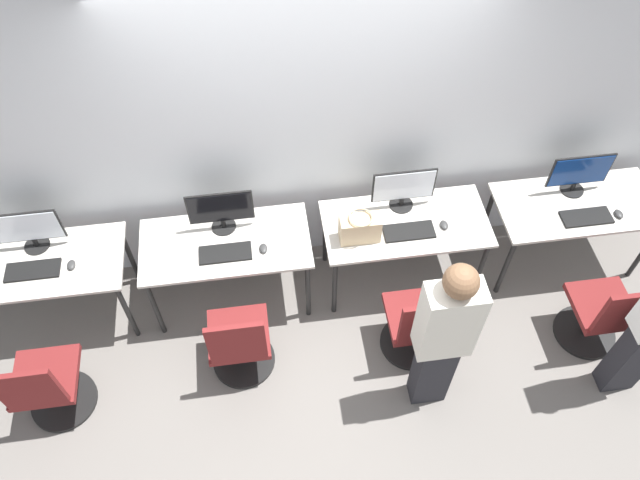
{
  "coord_description": "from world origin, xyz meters",
  "views": [
    {
      "loc": [
        -0.37,
        -2.55,
        4.43
      ],
      "look_at": [
        0.0,
        0.12,
        0.88
      ],
      "focal_mm": 35.0,
      "sensor_mm": 36.0,
      "label": 1
    }
  ],
  "objects": [
    {
      "name": "wall_back",
      "position": [
        0.0,
        0.75,
        1.4
      ],
      "size": [
        12.0,
        0.05,
        2.8
      ],
      "color": "silver",
      "rests_on": "ground_plane"
    },
    {
      "name": "handbag",
      "position": [
        0.31,
        0.22,
        0.84
      ],
      "size": [
        0.3,
        0.18,
        0.25
      ],
      "color": "tan",
      "rests_on": "desk_right"
    },
    {
      "name": "mouse_far_right",
      "position": [
        2.32,
        0.16,
        0.74
      ],
      "size": [
        0.06,
        0.09,
        0.03
      ],
      "color": "#333333",
      "rests_on": "desk_far_right"
    },
    {
      "name": "keyboard_left",
      "position": [
        -0.69,
        0.21,
        0.74
      ],
      "size": [
        0.38,
        0.16,
        0.02
      ],
      "color": "black",
      "rests_on": "desk_left"
    },
    {
      "name": "monitor_far_right",
      "position": [
        2.07,
        0.46,
        0.92
      ],
      "size": [
        0.49,
        0.18,
        0.37
      ],
      "color": "black",
      "rests_on": "desk_far_right"
    },
    {
      "name": "office_chair_left",
      "position": [
        -0.66,
        -0.36,
        0.36
      ],
      "size": [
        0.48,
        0.48,
        0.89
      ],
      "color": "black",
      "rests_on": "ground_plane"
    },
    {
      "name": "office_chair_far_right",
      "position": [
        2.06,
        -0.49,
        0.36
      ],
      "size": [
        0.48,
        0.48,
        0.89
      ],
      "color": "black",
      "rests_on": "ground_plane"
    },
    {
      "name": "keyboard_far_right",
      "position": [
        2.07,
        0.16,
        0.74
      ],
      "size": [
        0.38,
        0.16,
        0.02
      ],
      "color": "black",
      "rests_on": "desk_far_right"
    },
    {
      "name": "monitor_left",
      "position": [
        -0.69,
        0.47,
        0.92
      ],
      "size": [
        0.49,
        0.18,
        0.37
      ],
      "color": "black",
      "rests_on": "desk_left"
    },
    {
      "name": "monitor_right",
      "position": [
        0.69,
        0.49,
        0.92
      ],
      "size": [
        0.49,
        0.18,
        0.37
      ],
      "color": "black",
      "rests_on": "desk_right"
    },
    {
      "name": "ground_plane",
      "position": [
        0.0,
        0.0,
        0.0
      ],
      "size": [
        20.0,
        20.0,
        0.0
      ],
      "primitive_type": "plane",
      "color": "slate"
    },
    {
      "name": "office_chair_right",
      "position": [
        0.66,
        -0.39,
        0.36
      ],
      "size": [
        0.48,
        0.48,
        0.89
      ],
      "color": "black",
      "rests_on": "ground_plane"
    },
    {
      "name": "office_chair_far_left",
      "position": [
        -2.0,
        -0.51,
        0.36
      ],
      "size": [
        0.48,
        0.48,
        0.89
      ],
      "color": "black",
      "rests_on": "ground_plane"
    },
    {
      "name": "desk_left",
      "position": [
        -0.69,
        0.31,
        0.65
      ],
      "size": [
        1.27,
        0.62,
        0.73
      ],
      "color": "#BCB7AD",
      "rests_on": "ground_plane"
    },
    {
      "name": "mouse_far_left",
      "position": [
        -1.8,
        0.25,
        0.74
      ],
      "size": [
        0.06,
        0.09,
        0.03
      ],
      "color": "#333333",
      "rests_on": "desk_far_left"
    },
    {
      "name": "desk_far_left",
      "position": [
        -2.07,
        0.31,
        0.65
      ],
      "size": [
        1.27,
        0.62,
        0.73
      ],
      "color": "#BCB7AD",
      "rests_on": "ground_plane"
    },
    {
      "name": "desk_far_right",
      "position": [
        2.07,
        0.31,
        0.65
      ],
      "size": [
        1.27,
        0.62,
        0.73
      ],
      "color": "#BCB7AD",
      "rests_on": "ground_plane"
    },
    {
      "name": "keyboard_far_left",
      "position": [
        -2.07,
        0.24,
        0.74
      ],
      "size": [
        0.38,
        0.16,
        0.02
      ],
      "color": "black",
      "rests_on": "desk_far_left"
    },
    {
      "name": "person_right",
      "position": [
        0.68,
        -0.75,
        0.88
      ],
      "size": [
        0.36,
        0.21,
        1.62
      ],
      "color": "#232328",
      "rests_on": "ground_plane"
    },
    {
      "name": "desk_right",
      "position": [
        0.69,
        0.31,
        0.65
      ],
      "size": [
        1.27,
        0.62,
        0.73
      ],
      "color": "#BCB7AD",
      "rests_on": "ground_plane"
    },
    {
      "name": "mouse_left",
      "position": [
        -0.41,
        0.21,
        0.74
      ],
      "size": [
        0.06,
        0.09,
        0.03
      ],
      "color": "#333333",
      "rests_on": "desk_left"
    },
    {
      "name": "mouse_right",
      "position": [
        0.97,
        0.24,
        0.74
      ],
      "size": [
        0.06,
        0.09,
        0.03
      ],
      "color": "#333333",
      "rests_on": "desk_right"
    },
    {
      "name": "monitor_far_left",
      "position": [
        -2.07,
        0.48,
        0.92
      ],
      "size": [
        0.49,
        0.18,
        0.37
      ],
      "color": "black",
      "rests_on": "desk_far_left"
    },
    {
      "name": "keyboard_right",
      "position": [
        0.69,
        0.22,
        0.74
      ],
      "size": [
        0.38,
        0.16,
        0.02
      ],
      "color": "black",
      "rests_on": "desk_right"
    }
  ]
}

